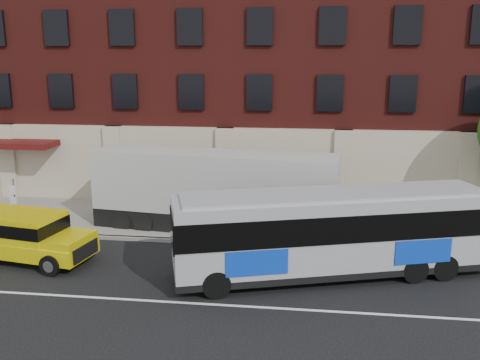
# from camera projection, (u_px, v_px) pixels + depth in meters

# --- Properties ---
(ground) EXTENTS (120.00, 120.00, 0.00)m
(ground) POSITION_uv_depth(u_px,v_px,m) (168.00, 309.00, 16.20)
(ground) COLOR black
(ground) RESTS_ON ground
(sidewalk) EXTENTS (60.00, 6.00, 0.15)m
(sidewalk) POSITION_uv_depth(u_px,v_px,m) (217.00, 220.00, 24.88)
(sidewalk) COLOR gray
(sidewalk) RESTS_ON ground
(kerb) EXTENTS (60.00, 0.25, 0.15)m
(kerb) POSITION_uv_depth(u_px,v_px,m) (205.00, 242.00, 21.98)
(kerb) COLOR gray
(kerb) RESTS_ON ground
(lane_line) EXTENTS (60.00, 0.12, 0.01)m
(lane_line) POSITION_uv_depth(u_px,v_px,m) (172.00, 302.00, 16.68)
(lane_line) COLOR silver
(lane_line) RESTS_ON ground
(building) EXTENTS (30.00, 12.10, 15.00)m
(building) POSITION_uv_depth(u_px,v_px,m) (238.00, 59.00, 30.81)
(building) COLOR #551814
(building) RESTS_ON sidewalk
(sign_pole) EXTENTS (0.30, 0.20, 2.50)m
(sign_pole) POSITION_uv_depth(u_px,v_px,m) (15.00, 202.00, 22.85)
(sign_pole) COLOR slate
(sign_pole) RESTS_ON ground
(city_bus) EXTENTS (11.55, 5.68, 3.11)m
(city_bus) POSITION_uv_depth(u_px,v_px,m) (334.00, 230.00, 18.35)
(city_bus) COLOR #A1A4AB
(city_bus) RESTS_ON ground
(yellow_suv) EXTENTS (5.10, 2.80, 1.90)m
(yellow_suv) POSITION_uv_depth(u_px,v_px,m) (26.00, 234.00, 19.86)
(yellow_suv) COLOR #DDC908
(yellow_suv) RESTS_ON ground
(shipping_container) EXTENTS (11.06, 3.55, 3.62)m
(shipping_container) POSITION_uv_depth(u_px,v_px,m) (214.00, 193.00, 23.11)
(shipping_container) COLOR black
(shipping_container) RESTS_ON ground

